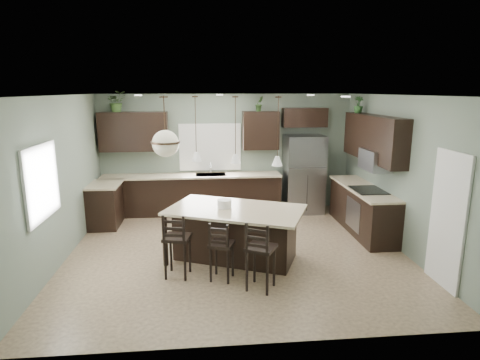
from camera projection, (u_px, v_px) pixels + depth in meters
name	position (u px, v px, depth m)	size (l,w,h in m)	color
ground	(237.00, 251.00, 7.33)	(6.00, 6.00, 0.00)	#9E8466
pantry_door	(447.00, 220.00, 5.88)	(0.04, 0.82, 2.04)	white
window_back	(210.00, 147.00, 9.61)	(1.35, 0.02, 1.00)	white
window_left	(41.00, 182.00, 5.94)	(0.02, 1.10, 1.00)	white
left_return_cabs	(105.00, 206.00, 8.63)	(0.60, 0.90, 0.90)	black
left_return_countertop	(104.00, 184.00, 8.53)	(0.66, 0.96, 0.04)	beige
back_lower_cabs	(192.00, 195.00, 9.53)	(4.20, 0.60, 0.90)	black
back_countertop	(192.00, 176.00, 9.41)	(4.20, 0.66, 0.04)	beige
sink_inset	(211.00, 175.00, 9.45)	(0.70, 0.45, 0.01)	gray
faucet	(211.00, 169.00, 9.39)	(0.02, 0.02, 0.28)	silver
back_upper_left	(134.00, 132.00, 9.21)	(1.55, 0.34, 0.90)	black
back_upper_right	(261.00, 130.00, 9.48)	(0.85, 0.34, 0.90)	black
fridge_header	(305.00, 117.00, 9.51)	(1.05, 0.34, 0.45)	black
right_lower_cabs	(362.00, 210.00, 8.33)	(0.60, 2.35, 0.90)	black
right_countertop	(363.00, 188.00, 8.23)	(0.66, 2.35, 0.04)	beige
cooktop	(368.00, 190.00, 7.95)	(0.58, 0.75, 0.02)	black
wall_oven_front	(353.00, 214.00, 8.04)	(0.01, 0.72, 0.60)	gray
right_upper_cabs	(373.00, 138.00, 8.01)	(0.34, 2.35, 0.90)	black
microwave	(375.00, 160.00, 7.83)	(0.40, 0.75, 0.40)	gray
refrigerator	(304.00, 174.00, 9.57)	(0.90, 0.74, 1.85)	gray
kitchen_island	(236.00, 234.00, 6.88)	(2.25, 1.28, 0.92)	black
serving_dish	(224.00, 204.00, 6.82)	(0.24, 0.24, 0.14)	white
bar_stool_left	(177.00, 245.00, 6.26)	(0.39, 0.39, 1.06)	black
bar_stool_center	(222.00, 250.00, 6.15)	(0.35, 0.35, 0.96)	black
bar_stool_right	(261.00, 255.00, 5.84)	(0.39, 0.39, 1.06)	black
pendant_left	(196.00, 129.00, 6.70)	(0.17, 0.17, 1.10)	white
pendant_center	(235.00, 130.00, 6.49)	(0.17, 0.17, 1.10)	white
pendant_right	(278.00, 132.00, 6.28)	(0.17, 0.17, 1.10)	silver
chandelier	(165.00, 127.00, 6.34)	(0.47, 0.47, 0.97)	beige
plant_back_left	(117.00, 102.00, 9.00)	(0.42, 0.36, 0.47)	#304D21
plant_back_right	(259.00, 104.00, 9.31)	(0.19, 0.16, 0.35)	#305123
plant_right_wall	(358.00, 105.00, 8.66)	(0.20, 0.20, 0.36)	#275424
room_shell	(236.00, 160.00, 6.96)	(6.00, 6.00, 6.00)	slate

